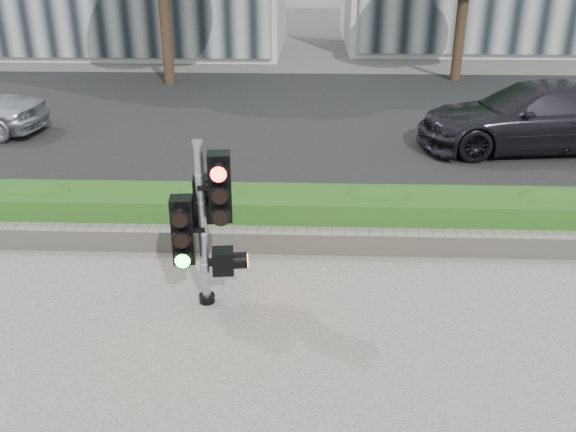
{
  "coord_description": "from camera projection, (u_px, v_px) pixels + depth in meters",
  "views": [
    {
      "loc": [
        0.4,
        -6.49,
        4.3
      ],
      "look_at": [
        0.13,
        0.6,
        1.18
      ],
      "focal_mm": 38.0,
      "sensor_mm": 36.0,
      "label": 1
    }
  ],
  "objects": [
    {
      "name": "traffic_signal",
      "position": [
        205.0,
        216.0,
        7.57
      ],
      "size": [
        0.78,
        0.61,
        2.2
      ],
      "rotation": [
        0.0,
        0.0,
        0.12
      ],
      "color": "black",
      "rests_on": "sidewalk"
    },
    {
      "name": "ground",
      "position": [
        276.0,
        320.0,
        7.68
      ],
      "size": [
        120.0,
        120.0,
        0.0
      ],
      "primitive_type": "plane",
      "color": "#51514C",
      "rests_on": "ground"
    },
    {
      "name": "curb",
      "position": [
        286.0,
        216.0,
        10.54
      ],
      "size": [
        60.0,
        0.25,
        0.12
      ],
      "primitive_type": "cube",
      "color": "gray",
      "rests_on": "ground"
    },
    {
      "name": "car_dark",
      "position": [
        534.0,
        117.0,
        13.91
      ],
      "size": [
        5.44,
        2.65,
        1.52
      ],
      "primitive_type": "imported",
      "rotation": [
        0.0,
        0.0,
        -1.47
      ],
      "color": "black",
      "rests_on": "road"
    },
    {
      "name": "hedge",
      "position": [
        285.0,
        213.0,
        9.86
      ],
      "size": [
        12.0,
        1.0,
        0.68
      ],
      "primitive_type": "cube",
      "color": "#41882A",
      "rests_on": "sidewalk"
    },
    {
      "name": "stone_wall",
      "position": [
        283.0,
        240.0,
        9.34
      ],
      "size": [
        12.0,
        0.32,
        0.34
      ],
      "primitive_type": "cube",
      "color": "gray",
      "rests_on": "sidewalk"
    },
    {
      "name": "road",
      "position": [
        296.0,
        118.0,
        16.82
      ],
      "size": [
        60.0,
        13.0,
        0.02
      ],
      "primitive_type": "cube",
      "color": "black",
      "rests_on": "ground"
    }
  ]
}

